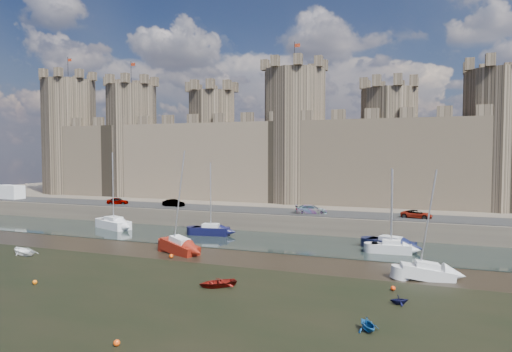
% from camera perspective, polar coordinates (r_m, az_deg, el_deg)
% --- Properties ---
extents(ground, '(160.00, 160.00, 0.00)m').
position_cam_1_polar(ground, '(39.80, -18.17, -13.56)').
color(ground, black).
rests_on(ground, ground).
extents(seaweed_patch, '(70.00, 34.00, 0.01)m').
position_cam_1_polar(seaweed_patch, '(35.56, -24.47, -15.70)').
color(seaweed_patch, black).
rests_on(seaweed_patch, ground).
extents(water_channel, '(160.00, 12.00, 0.08)m').
position_cam_1_polar(water_channel, '(59.85, -3.49, -7.79)').
color(water_channel, black).
rests_on(water_channel, ground).
extents(quay, '(160.00, 60.00, 2.50)m').
position_cam_1_polar(quay, '(93.36, 5.59, -3.16)').
color(quay, '#4C443A').
rests_on(quay, ground).
extents(road, '(160.00, 7.00, 0.10)m').
position_cam_1_polar(road, '(68.60, -0.07, -4.28)').
color(road, black).
rests_on(road, quay).
extents(castle, '(108.50, 11.00, 29.00)m').
position_cam_1_polar(castle, '(81.48, 3.00, 3.30)').
color(castle, '#42382B').
rests_on(castle, quay).
extents(car_0, '(3.73, 2.39, 1.18)m').
position_cam_1_polar(car_0, '(79.57, -16.91, -3.01)').
color(car_0, gray).
rests_on(car_0, quay).
extents(car_1, '(3.72, 1.59, 1.19)m').
position_cam_1_polar(car_1, '(74.19, -10.27, -3.35)').
color(car_1, gray).
rests_on(car_1, quay).
extents(car_2, '(4.77, 2.88, 1.29)m').
position_cam_1_polar(car_2, '(65.09, 6.90, -4.16)').
color(car_2, gray).
rests_on(car_2, quay).
extents(car_3, '(4.23, 2.42, 1.11)m').
position_cam_1_polar(car_3, '(63.80, 19.44, -4.54)').
color(car_3, gray).
rests_on(car_3, quay).
extents(van, '(6.09, 2.95, 2.57)m').
position_cam_1_polar(van, '(96.86, -28.45, -1.78)').
color(van, white).
rests_on(van, quay).
extents(sailboat_0, '(6.39, 4.34, 11.13)m').
position_cam_1_polar(sailboat_0, '(70.04, -17.37, -5.67)').
color(sailboat_0, silver).
rests_on(sailboat_0, ground).
extents(sailboat_1, '(5.10, 2.60, 9.77)m').
position_cam_1_polar(sailboat_1, '(62.06, -5.67, -6.72)').
color(sailboat_1, black).
rests_on(sailboat_1, ground).
extents(sailboat_2, '(4.38, 1.91, 9.27)m').
position_cam_1_polar(sailboat_2, '(53.12, 16.57, -8.50)').
color(sailboat_2, beige).
rests_on(sailboat_2, ground).
extents(sailboat_3, '(5.72, 3.82, 9.34)m').
position_cam_1_polar(sailboat_3, '(55.24, 16.48, -8.08)').
color(sailboat_3, black).
rests_on(sailboat_3, ground).
extents(sailboat_4, '(5.26, 3.56, 11.46)m').
position_cam_1_polar(sailboat_4, '(51.82, -9.52, -8.64)').
color(sailboat_4, maroon).
rests_on(sailboat_4, ground).
extents(sailboat_5, '(4.79, 2.65, 9.77)m').
position_cam_1_polar(sailboat_5, '(43.78, 20.62, -11.11)').
color(sailboat_5, silver).
rests_on(sailboat_5, ground).
extents(dinghy_4, '(3.86, 3.72, 0.65)m').
position_cam_1_polar(dinghy_4, '(39.20, -4.84, -13.18)').
color(dinghy_4, maroon).
rests_on(dinghy_4, ground).
extents(dinghy_5, '(2.09, 2.13, 0.85)m').
position_cam_1_polar(dinghy_5, '(30.82, 13.77, -17.63)').
color(dinghy_5, navy).
rests_on(dinghy_5, ground).
extents(dinghy_6, '(4.07, 3.47, 0.71)m').
position_cam_1_polar(dinghy_6, '(56.72, -27.09, -8.40)').
color(dinghy_6, white).
rests_on(dinghy_6, ground).
extents(dinghy_7, '(1.63, 1.50, 0.72)m').
position_cam_1_polar(dinghy_7, '(36.35, 17.46, -14.56)').
color(dinghy_7, black).
rests_on(dinghy_7, ground).
extents(buoy_0, '(0.39, 0.39, 0.39)m').
position_cam_1_polar(buoy_0, '(43.98, -25.91, -11.85)').
color(buoy_0, orange).
rests_on(buoy_0, ground).
extents(buoy_1, '(0.46, 0.46, 0.46)m').
position_cam_1_polar(buoy_1, '(49.85, -10.56, -9.81)').
color(buoy_1, '#D84309').
rests_on(buoy_1, ground).
extents(buoy_2, '(0.39, 0.39, 0.39)m').
position_cam_1_polar(buoy_2, '(29.24, -17.01, -19.32)').
color(buoy_2, '#FF490B').
rests_on(buoy_2, ground).
extents(buoy_3, '(0.39, 0.39, 0.39)m').
position_cam_1_polar(buoy_3, '(39.68, 16.75, -13.29)').
color(buoy_3, '#F7390B').
rests_on(buoy_3, ground).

